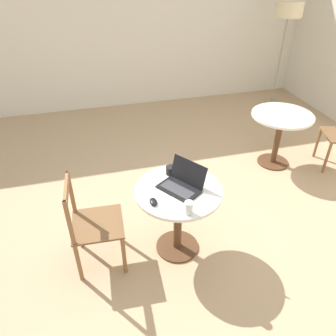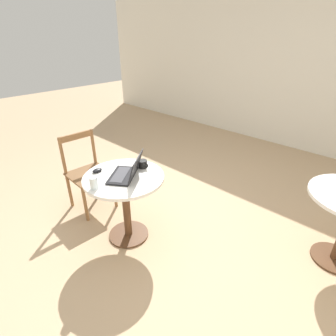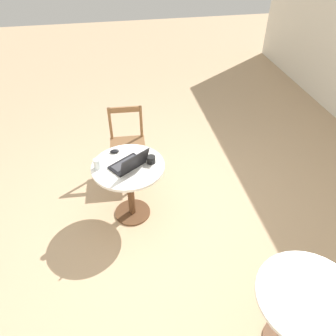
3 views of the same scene
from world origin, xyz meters
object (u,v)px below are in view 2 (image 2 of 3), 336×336
drinking_glass (94,183)px  mug (143,164)px  chair_near_left (88,173)px  laptop (127,172)px  cafe_table_near (125,191)px  mouse (97,170)px

drinking_glass → mug: bearing=89.1°
chair_near_left → laptop: laptop is taller
cafe_table_near → mug: mug is taller
cafe_table_near → mug: bearing=90.1°
chair_near_left → mouse: 0.60m
laptop → mug: size_ratio=3.54×
chair_near_left → mouse: bearing=-17.8°
cafe_table_near → chair_near_left: (-0.75, 0.04, -0.10)m
mouse → mug: (0.25, 0.36, 0.02)m
chair_near_left → mug: bearing=14.8°
cafe_table_near → laptop: bearing=23.7°
mouse → drinking_glass: 0.30m
chair_near_left → mug: size_ratio=7.15×
mouse → mug: size_ratio=0.80×
laptop → mouse: (-0.28, -0.14, -0.03)m
cafe_table_near → laptop: laptop is taller
cafe_table_near → mouse: bearing=-153.8°
mouse → drinking_glass: (0.24, -0.18, 0.04)m
cafe_table_near → drinking_glass: drinking_glass is taller
mug → drinking_glass: (-0.01, -0.55, 0.02)m
mouse → chair_near_left: bearing=162.2°
cafe_table_near → chair_near_left: size_ratio=0.85×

